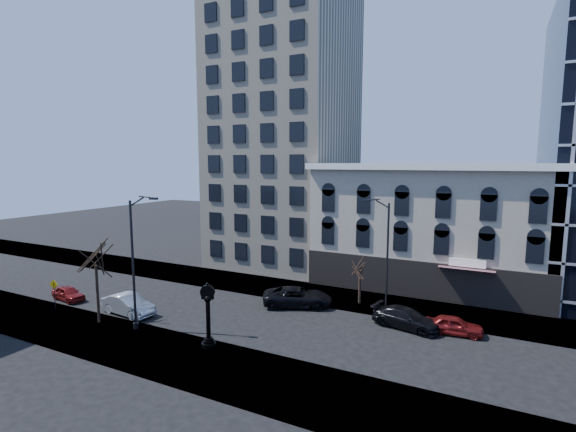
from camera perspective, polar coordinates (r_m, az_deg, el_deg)
The scene contains 16 objects.
ground at distance 35.38m, azimuth -5.98°, elevation -13.53°, with size 160.00×160.00×0.00m, color black.
sidewalk_far at distance 41.93m, azimuth 0.02°, elevation -10.03°, with size 160.00×6.00×0.12m, color #9C9B8E.
sidewalk_near at distance 29.50m, azimuth -14.83°, elevation -18.04°, with size 160.00×6.00×0.12m, color #9C9B8E.
cream_tower at distance 52.91m, azimuth -0.62°, elevation 14.67°, with size 15.90×15.40×42.50m.
victorian_row at distance 44.53m, azimuth 18.71°, elevation -1.54°, with size 22.60×11.19×12.50m.
street_clock at distance 29.49m, azimuth -10.86°, elevation -13.52°, with size 1.02×1.02×4.49m.
street_lamp_near at distance 32.18m, azimuth -19.53°, elevation -1.48°, with size 2.62×0.94×10.29m.
street_lamp_far at distance 34.89m, azimuth 12.41°, elevation -1.28°, with size 2.37×1.23×9.72m.
bare_tree_near at distance 35.39m, azimuth -24.88°, elevation -4.56°, with size 4.30×4.30×7.38m.
bare_tree_far at distance 37.51m, azimuth 9.85°, elevation -6.42°, with size 2.79×2.79×4.79m.
warning_sign at distance 41.17m, azimuth -29.35°, elevation -8.68°, with size 0.82×0.23×2.57m.
car_near_a at distance 43.84m, azimuth -27.83°, elevation -9.33°, with size 1.51×3.76×1.28m, color maroon.
car_near_b at distance 37.84m, azimuth -20.98°, elevation -11.26°, with size 1.75×5.02×1.66m, color #A5A8AD.
car_far_a at distance 37.31m, azimuth 1.30°, elevation -11.00°, with size 2.79×6.05×1.68m, color black.
car_far_b at distance 34.00m, azimuth 15.89°, elevation -13.30°, with size 2.13×5.24×1.52m, color black.
car_far_c at distance 33.98m, azimuth 21.80°, elevation -13.70°, with size 1.61×4.01×1.36m, color maroon.
Camera 1 is at (17.97, -27.74, 12.60)m, focal length 26.00 mm.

